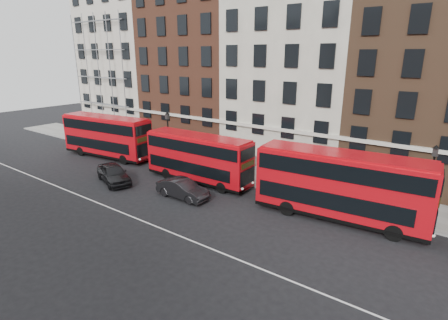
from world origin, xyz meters
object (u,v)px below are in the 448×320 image
Objects in this scene: bus_a at (106,135)px; bus_b at (198,157)px; car_rear at (114,173)px; bus_c at (340,184)px; car_front at (183,189)px.

bus_a is 1.08× the size of bus_b.
car_rear is at bearing -39.43° from bus_a.
bus_c reaches higher than bus_b.
bus_a is 13.14m from bus_b.
bus_c is at bearing -56.41° from car_rear.
bus_b is at bearing 174.73° from bus_c.
bus_c is at bearing -1.54° from bus_b.
car_rear is at bearing -143.44° from bus_b.
car_rear is (-5.93, -4.65, -1.46)m from bus_b.
bus_a reaches higher than car_front.
car_front is (7.33, 1.08, -0.09)m from car_rear.
bus_b is 0.88× the size of bus_c.
car_front is at bearing -20.43° from bus_a.
bus_b is 2.26× the size of car_front.
car_front is at bearing -70.16° from bus_b.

